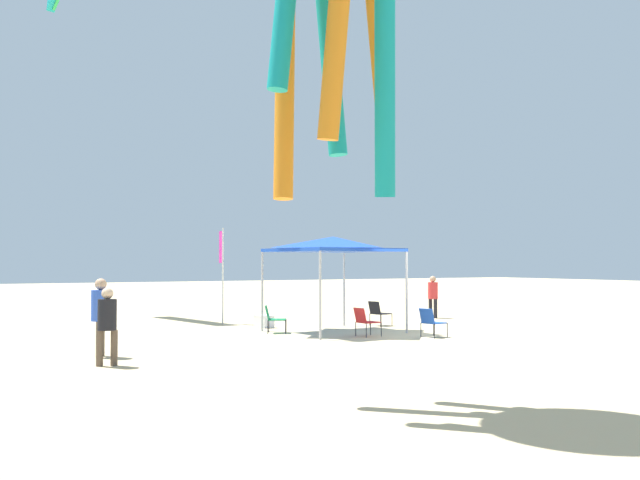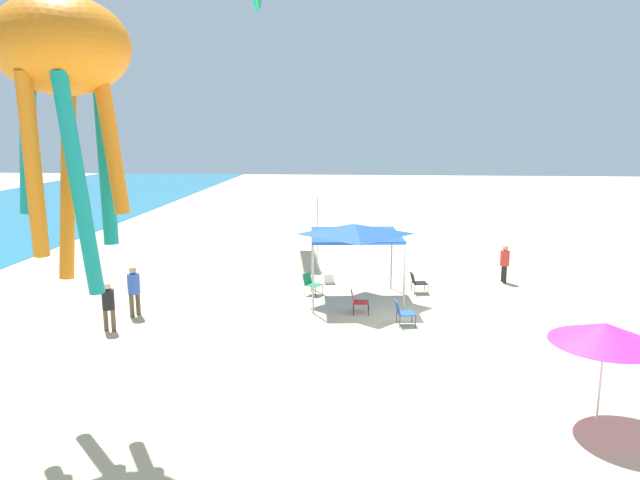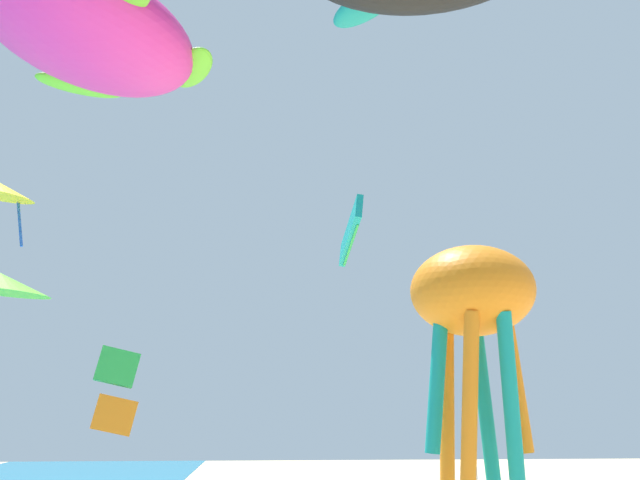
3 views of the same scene
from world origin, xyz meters
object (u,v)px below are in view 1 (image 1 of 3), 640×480
folding_chair_near_cooler (365,320)px  person_kite_handler (107,320)px  folding_chair_left_of_tent (378,312)px  folding_chair_right_of_tent (273,317)px  person_beachcomber (101,311)px  person_watching_sky (433,293)px  banner_flag (222,266)px  canopy_tent (333,245)px  cooler_box (264,321)px  folding_chair_facing_ocean (431,320)px

folding_chair_near_cooler → person_kite_handler: 8.18m
folding_chair_left_of_tent → folding_chair_right_of_tent: size_ratio=1.00×
folding_chair_left_of_tent → person_beachcomber: bearing=100.5°
person_kite_handler → person_watching_sky: 15.46m
person_beachcomber → banner_flag: bearing=-19.9°
person_watching_sky → canopy_tent: bearing=112.3°
person_beachcomber → cooler_box: bearing=-32.9°
folding_chair_right_of_tent → person_kite_handler: bearing=156.4°
cooler_box → person_beachcomber: (-4.86, 6.33, 0.82)m
person_kite_handler → person_beachcomber: size_ratio=0.91×
folding_chair_right_of_tent → folding_chair_left_of_tent: bearing=-54.4°
person_kite_handler → folding_chair_near_cooler: bearing=-150.5°
canopy_tent → person_kite_handler: size_ratio=2.20×
folding_chair_near_cooler → cooler_box: bearing=15.3°
folding_chair_near_cooler → banner_flag: banner_flag is taller
cooler_box → person_watching_sky: (0.51, -7.29, 0.73)m
folding_chair_left_of_tent → person_beachcomber: 10.50m
folding_chair_left_of_tent → banner_flag: (3.42, 4.15, 1.51)m
folding_chair_facing_ocean → person_kite_handler: bearing=89.1°
person_beachcomber → folding_chair_right_of_tent: bearing=-42.5°
canopy_tent → folding_chair_near_cooler: 2.67m
folding_chair_left_of_tent → cooler_box: size_ratio=1.20×
folding_chair_near_cooler → cooler_box: (4.02, 1.27, -0.27)m
folding_chair_right_of_tent → person_watching_sky: person_watching_sky is taller
person_watching_sky → folding_chair_left_of_tent: bearing=112.8°
folding_chair_near_cooler → person_beachcomber: 7.66m
folding_chair_right_of_tent → banner_flag: banner_flag is taller
banner_flag → folding_chair_near_cooler: bearing=-162.9°
folding_chair_facing_ocean → folding_chair_right_of_tent: (3.33, 3.30, 0.00)m
folding_chair_facing_ocean → folding_chair_right_of_tent: 4.69m
person_watching_sky → person_beachcomber: person_beachcomber is taller
folding_chair_near_cooler → person_watching_sky: size_ratio=0.52×
folding_chair_left_of_tent → person_watching_sky: bearing=-73.0°
folding_chair_left_of_tent → folding_chair_near_cooler: same height
folding_chair_facing_ocean → banner_flag: bearing=16.3°
banner_flag → cooler_box: bearing=-163.8°
folding_chair_left_of_tent → cooler_box: 3.80m
banner_flag → person_kite_handler: 10.40m
folding_chair_right_of_tent → folding_chair_near_cooler: size_ratio=1.00×
folding_chair_near_cooler → cooler_box: 4.22m
folding_chair_facing_ocean → person_watching_sky: (5.65, -4.55, 0.46)m
cooler_box → folding_chair_left_of_tent: bearing=-110.7°
folding_chair_right_of_tent → banner_flag: size_ratio=0.25×
cooler_box → person_kite_handler: person_kite_handler is taller
folding_chair_facing_ocean → person_kite_handler: person_kite_handler is taller
folding_chair_facing_ocean → folding_chair_left_of_tent: 3.89m
folding_chair_facing_ocean → banner_flag: (7.23, 3.35, 1.51)m
folding_chair_right_of_tent → person_beachcomber: size_ratio=0.47×
canopy_tent → person_watching_sky: (2.96, -6.15, -1.71)m
cooler_box → person_kite_handler: size_ratio=0.43×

